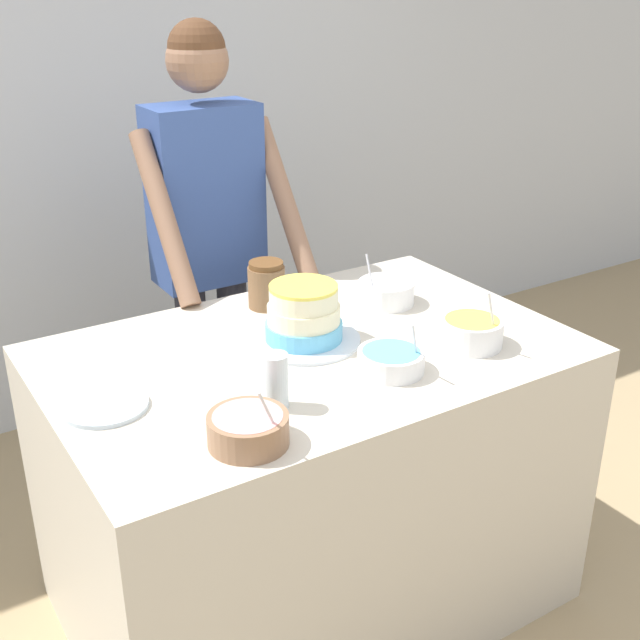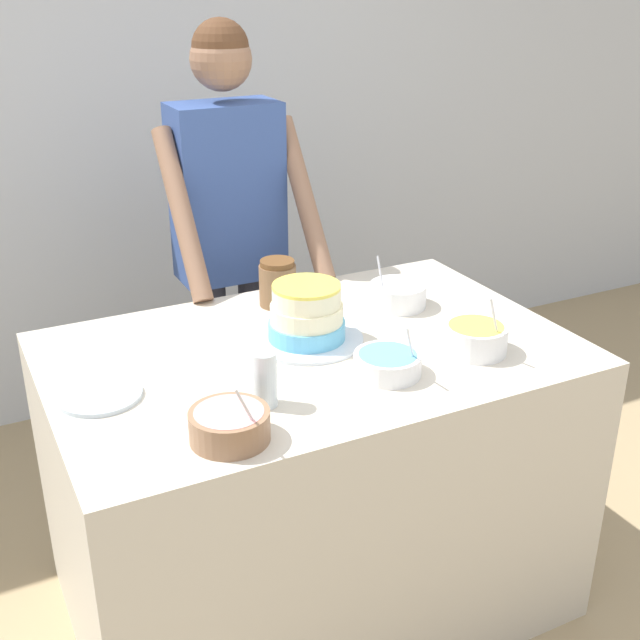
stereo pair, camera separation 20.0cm
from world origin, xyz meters
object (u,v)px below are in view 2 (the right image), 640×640
object	(u,v)px
frosting_bowl_white	(398,294)
ceramic_plate	(100,395)
drinking_glass	(264,379)
cake	(307,316)
frosting_bowl_blue	(388,363)
stoneware_jar	(278,283)
person_baker	(229,217)
frosting_bowl_yellow	(475,337)
frosting_bowl_pink	(230,424)

from	to	relation	value
frosting_bowl_white	ceramic_plate	size ratio (longest dim) A/B	0.85
drinking_glass	cake	bearing A→B (deg)	48.57
frosting_bowl_blue	stoneware_jar	distance (m)	0.59
person_baker	stoneware_jar	world-z (taller)	person_baker
cake	frosting_bowl_yellow	size ratio (longest dim) A/B	1.72
person_baker	frosting_bowl_white	bearing A→B (deg)	-63.10
frosting_bowl_white	cake	bearing A→B (deg)	-164.25
cake	frosting_bowl_yellow	xyz separation A→B (m)	(0.40, -0.28, -0.03)
cake	person_baker	bearing A→B (deg)	86.10
frosting_bowl_white	ceramic_plate	xyz separation A→B (m)	(-1.01, -0.18, -0.04)
frosting_bowl_yellow	frosting_bowl_blue	size ratio (longest dim) A/B	1.06
frosting_bowl_blue	stoneware_jar	bearing A→B (deg)	96.39
frosting_bowl_pink	drinking_glass	distance (m)	0.18
frosting_bowl_blue	ceramic_plate	bearing A→B (deg)	163.03
frosting_bowl_pink	frosting_bowl_white	world-z (taller)	frosting_bowl_white
frosting_bowl_yellow	frosting_bowl_white	distance (m)	0.39
ceramic_plate	cake	bearing A→B (deg)	6.18
cake	drinking_glass	xyz separation A→B (m)	(-0.26, -0.29, -0.00)
frosting_bowl_blue	stoneware_jar	world-z (taller)	frosting_bowl_blue
cake	frosting_bowl_blue	bearing A→B (deg)	-70.52
frosting_bowl_yellow	stoneware_jar	size ratio (longest dim) A/B	1.27
drinking_glass	frosting_bowl_pink	bearing A→B (deg)	-140.46
frosting_bowl_blue	drinking_glass	bearing A→B (deg)	-179.31
cake	stoneware_jar	bearing A→B (deg)	82.76
person_baker	frosting_bowl_pink	size ratio (longest dim) A/B	9.34
frosting_bowl_yellow	ceramic_plate	xyz separation A→B (m)	(-1.02, 0.21, -0.04)
frosting_bowl_yellow	stoneware_jar	world-z (taller)	frosting_bowl_yellow
frosting_bowl_white	drinking_glass	xyz separation A→B (m)	(-0.64, -0.40, 0.03)
frosting_bowl_pink	ceramic_plate	size ratio (longest dim) A/B	0.88
person_baker	drinking_glass	size ratio (longest dim) A/B	12.10
frosting_bowl_yellow	stoneware_jar	bearing A→B (deg)	122.14
drinking_glass	stoneware_jar	bearing A→B (deg)	63.18
person_baker	frosting_bowl_yellow	world-z (taller)	person_baker
person_baker	frosting_bowl_white	world-z (taller)	person_baker
frosting_bowl_pink	ceramic_plate	world-z (taller)	frosting_bowl_pink
person_baker	frosting_bowl_blue	world-z (taller)	person_baker
person_baker	frosting_bowl_yellow	distance (m)	1.10
ceramic_plate	stoneware_jar	size ratio (longest dim) A/B	1.42
frosting_bowl_blue	frosting_bowl_white	size ratio (longest dim) A/B	1.00
drinking_glass	frosting_bowl_white	bearing A→B (deg)	32.08
frosting_bowl_pink	drinking_glass	world-z (taller)	frosting_bowl_pink
cake	frosting_bowl_white	distance (m)	0.40
ceramic_plate	drinking_glass	bearing A→B (deg)	-31.78
ceramic_plate	stoneware_jar	distance (m)	0.76
ceramic_plate	stoneware_jar	world-z (taller)	stoneware_jar
frosting_bowl_pink	ceramic_plate	distance (m)	0.41
frosting_bowl_blue	ceramic_plate	xyz separation A→B (m)	(-0.73, 0.22, -0.03)
cake	drinking_glass	bearing A→B (deg)	-131.43
person_baker	frosting_bowl_pink	world-z (taller)	person_baker
cake	frosting_bowl_pink	bearing A→B (deg)	-134.25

